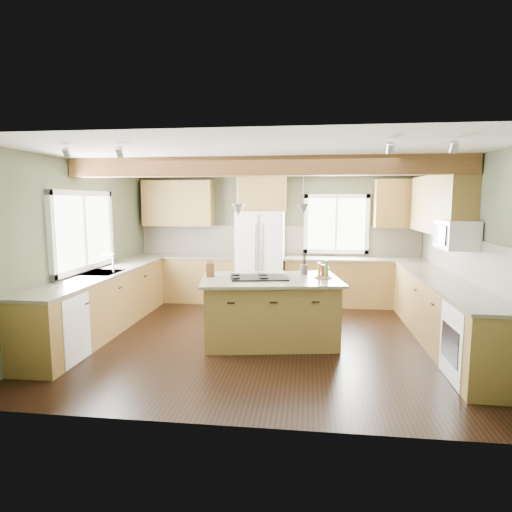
# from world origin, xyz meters

# --- Properties ---
(floor) EXTENTS (5.60, 5.60, 0.00)m
(floor) POSITION_xyz_m (0.00, 0.00, 0.00)
(floor) COLOR black
(floor) RESTS_ON ground
(ceiling) EXTENTS (5.60, 5.60, 0.00)m
(ceiling) POSITION_xyz_m (0.00, 0.00, 2.60)
(ceiling) COLOR silver
(ceiling) RESTS_ON wall_back
(wall_back) EXTENTS (5.60, 0.00, 5.60)m
(wall_back) POSITION_xyz_m (0.00, 2.50, 1.30)
(wall_back) COLOR #464C35
(wall_back) RESTS_ON ground
(wall_left) EXTENTS (0.00, 5.00, 5.00)m
(wall_left) POSITION_xyz_m (-2.80, 0.00, 1.30)
(wall_left) COLOR #464C35
(wall_left) RESTS_ON ground
(wall_right) EXTENTS (0.00, 5.00, 5.00)m
(wall_right) POSITION_xyz_m (2.80, 0.00, 1.30)
(wall_right) COLOR #464C35
(wall_right) RESTS_ON ground
(ceiling_beam) EXTENTS (5.55, 0.26, 0.26)m
(ceiling_beam) POSITION_xyz_m (0.00, -0.12, 2.47)
(ceiling_beam) COLOR #5B341A
(ceiling_beam) RESTS_ON ceiling
(soffit_trim) EXTENTS (5.55, 0.20, 0.10)m
(soffit_trim) POSITION_xyz_m (0.00, 2.40, 2.54)
(soffit_trim) COLOR #5B341A
(soffit_trim) RESTS_ON ceiling
(backsplash_back) EXTENTS (5.58, 0.03, 0.58)m
(backsplash_back) POSITION_xyz_m (0.00, 2.48, 1.21)
(backsplash_back) COLOR brown
(backsplash_back) RESTS_ON wall_back
(backsplash_right) EXTENTS (0.03, 3.70, 0.58)m
(backsplash_right) POSITION_xyz_m (2.78, 0.05, 1.21)
(backsplash_right) COLOR brown
(backsplash_right) RESTS_ON wall_right
(base_cab_back_left) EXTENTS (2.02, 0.60, 0.88)m
(base_cab_back_left) POSITION_xyz_m (-1.79, 2.20, 0.44)
(base_cab_back_left) COLOR brown
(base_cab_back_left) RESTS_ON floor
(counter_back_left) EXTENTS (2.06, 0.64, 0.04)m
(counter_back_left) POSITION_xyz_m (-1.79, 2.20, 0.90)
(counter_back_left) COLOR #484335
(counter_back_left) RESTS_ON base_cab_back_left
(base_cab_back_right) EXTENTS (2.62, 0.60, 0.88)m
(base_cab_back_right) POSITION_xyz_m (1.49, 2.20, 0.44)
(base_cab_back_right) COLOR brown
(base_cab_back_right) RESTS_ON floor
(counter_back_right) EXTENTS (2.66, 0.64, 0.04)m
(counter_back_right) POSITION_xyz_m (1.49, 2.20, 0.90)
(counter_back_right) COLOR #484335
(counter_back_right) RESTS_ON base_cab_back_right
(base_cab_left) EXTENTS (0.60, 3.70, 0.88)m
(base_cab_left) POSITION_xyz_m (-2.50, 0.05, 0.44)
(base_cab_left) COLOR brown
(base_cab_left) RESTS_ON floor
(counter_left) EXTENTS (0.64, 3.74, 0.04)m
(counter_left) POSITION_xyz_m (-2.50, 0.05, 0.90)
(counter_left) COLOR #484335
(counter_left) RESTS_ON base_cab_left
(base_cab_right) EXTENTS (0.60, 3.70, 0.88)m
(base_cab_right) POSITION_xyz_m (2.50, 0.05, 0.44)
(base_cab_right) COLOR brown
(base_cab_right) RESTS_ON floor
(counter_right) EXTENTS (0.64, 3.74, 0.04)m
(counter_right) POSITION_xyz_m (2.50, 0.05, 0.90)
(counter_right) COLOR #484335
(counter_right) RESTS_ON base_cab_right
(upper_cab_back_left) EXTENTS (1.40, 0.35, 0.90)m
(upper_cab_back_left) POSITION_xyz_m (-1.99, 2.33, 1.95)
(upper_cab_back_left) COLOR brown
(upper_cab_back_left) RESTS_ON wall_back
(upper_cab_over_fridge) EXTENTS (0.96, 0.35, 0.70)m
(upper_cab_over_fridge) POSITION_xyz_m (-0.30, 2.33, 2.15)
(upper_cab_over_fridge) COLOR brown
(upper_cab_over_fridge) RESTS_ON wall_back
(upper_cab_right) EXTENTS (0.35, 2.20, 0.90)m
(upper_cab_right) POSITION_xyz_m (2.62, 0.90, 1.95)
(upper_cab_right) COLOR brown
(upper_cab_right) RESTS_ON wall_right
(upper_cab_back_corner) EXTENTS (0.90, 0.35, 0.90)m
(upper_cab_back_corner) POSITION_xyz_m (2.30, 2.33, 1.95)
(upper_cab_back_corner) COLOR brown
(upper_cab_back_corner) RESTS_ON wall_back
(window_left) EXTENTS (0.04, 1.60, 1.05)m
(window_left) POSITION_xyz_m (-2.78, 0.05, 1.55)
(window_left) COLOR white
(window_left) RESTS_ON wall_left
(window_back) EXTENTS (1.10, 0.04, 1.00)m
(window_back) POSITION_xyz_m (1.15, 2.48, 1.55)
(window_back) COLOR white
(window_back) RESTS_ON wall_back
(sink) EXTENTS (0.50, 0.65, 0.03)m
(sink) POSITION_xyz_m (-2.50, 0.05, 0.91)
(sink) COLOR #262628
(sink) RESTS_ON counter_left
(faucet) EXTENTS (0.02, 0.02, 0.28)m
(faucet) POSITION_xyz_m (-2.32, 0.05, 1.05)
(faucet) COLOR #B2B2B7
(faucet) RESTS_ON sink
(dishwasher) EXTENTS (0.60, 0.60, 0.84)m
(dishwasher) POSITION_xyz_m (-2.49, -1.25, 0.43)
(dishwasher) COLOR white
(dishwasher) RESTS_ON floor
(oven) EXTENTS (0.60, 0.72, 0.84)m
(oven) POSITION_xyz_m (2.49, -1.25, 0.43)
(oven) COLOR white
(oven) RESTS_ON floor
(microwave) EXTENTS (0.40, 0.70, 0.38)m
(microwave) POSITION_xyz_m (2.58, -0.05, 1.55)
(microwave) COLOR white
(microwave) RESTS_ON wall_right
(pendant_left) EXTENTS (0.18, 0.18, 0.16)m
(pendant_left) POSITION_xyz_m (-0.35, -0.19, 1.88)
(pendant_left) COLOR #B2B2B7
(pendant_left) RESTS_ON ceiling
(pendant_right) EXTENTS (0.18, 0.18, 0.16)m
(pendant_right) POSITION_xyz_m (0.53, -0.05, 1.88)
(pendant_right) COLOR #B2B2B7
(pendant_right) RESTS_ON ceiling
(refrigerator) EXTENTS (0.90, 0.74, 1.80)m
(refrigerator) POSITION_xyz_m (-0.30, 2.12, 0.90)
(refrigerator) COLOR white
(refrigerator) RESTS_ON floor
(island) EXTENTS (1.95, 1.37, 0.88)m
(island) POSITION_xyz_m (0.09, -0.12, 0.44)
(island) COLOR brown
(island) RESTS_ON floor
(island_top) EXTENTS (2.09, 1.51, 0.04)m
(island_top) POSITION_xyz_m (0.09, -0.12, 0.90)
(island_top) COLOR #484335
(island_top) RESTS_ON island
(cooktop) EXTENTS (0.85, 0.64, 0.02)m
(cooktop) POSITION_xyz_m (-0.06, -0.15, 0.93)
(cooktop) COLOR black
(cooktop) RESTS_ON island_top
(knife_block) EXTENTS (0.14, 0.12, 0.20)m
(knife_block) POSITION_xyz_m (-0.78, -0.12, 1.02)
(knife_block) COLOR brown
(knife_block) RESTS_ON island_top
(utensil_crock) EXTENTS (0.13, 0.13, 0.14)m
(utensil_crock) POSITION_xyz_m (0.56, 0.25, 0.99)
(utensil_crock) COLOR #463C38
(utensil_crock) RESTS_ON island_top
(bottle_tray) EXTENTS (0.35, 0.35, 0.24)m
(bottle_tray) POSITION_xyz_m (0.83, -0.02, 1.04)
(bottle_tray) COLOR brown
(bottle_tray) RESTS_ON island_top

